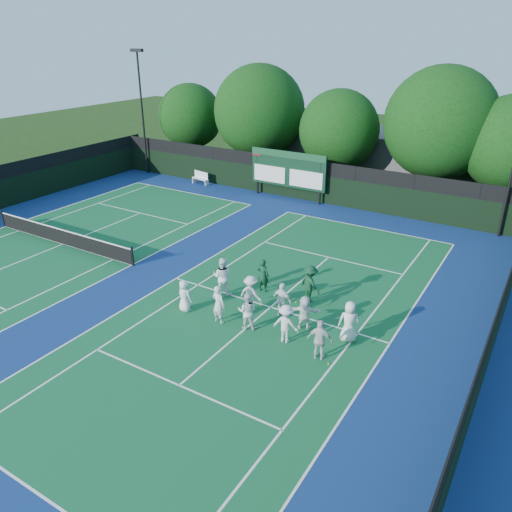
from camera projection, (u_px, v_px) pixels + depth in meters
The scene contains 33 objects.
ground at pixel (259, 317), 21.67m from camera, with size 120.00×120.00×0.00m, color #19350E.
court_apron at pixel (168, 276), 25.31m from camera, with size 34.00×32.00×0.01m, color navy.
near_court at pixel (271, 307), 22.44m from camera, with size 11.05×23.85×0.01m.
left_court at pixel (63, 244), 29.13m from camera, with size 11.05×23.85×0.01m.
back_fence at pixel (302, 181), 36.41m from camera, with size 34.00×0.08×3.00m.
divider_fence_right at pixel (492, 341), 17.59m from camera, with size 0.08×32.00×3.00m.
scoreboard at pixel (288, 170), 36.23m from camera, with size 6.00×0.21×3.55m.
clubhouse at pixel (391, 158), 40.45m from camera, with size 18.00×6.00×4.00m, color #57575C.
light_pole_left at pixel (141, 98), 41.31m from camera, with size 1.20×0.30×10.12m.
tennis_net at pixel (62, 236), 28.93m from camera, with size 11.30×0.10×1.10m.
bench at pixel (201, 177), 40.49m from camera, with size 1.66×0.76×1.02m.
tree_a at pixel (192, 118), 44.05m from camera, with size 5.60×5.60×7.35m.
tree_b at pixel (261, 114), 40.28m from camera, with size 7.35×7.35×9.17m.
tree_c at pixel (341, 132), 37.29m from camera, with size 5.98×5.98×7.63m.
tree_d at pixel (443, 126), 33.40m from camera, with size 7.51×7.51×9.51m.
tennis_ball_0 at pixel (260, 306), 22.45m from camera, with size 0.07×0.07×0.07m, color #C5D819.
tennis_ball_1 at pixel (296, 302), 22.78m from camera, with size 0.07×0.07×0.07m, color #C5D819.
tennis_ball_2 at pixel (329, 364), 18.57m from camera, with size 0.07×0.07×0.07m, color #C5D819.
tennis_ball_3 at pixel (214, 272), 25.69m from camera, with size 0.07×0.07×0.07m, color #C5D819.
tennis_ball_4 at pixel (305, 314), 21.85m from camera, with size 0.07×0.07×0.07m, color #C5D819.
tennis_ball_5 at pixel (316, 355), 19.06m from camera, with size 0.07×0.07×0.07m, color #C5D819.
player_front_0 at pixel (184, 296), 21.89m from camera, with size 0.73×0.47×1.48m, color white.
player_front_1 at pixel (219, 304), 20.95m from camera, with size 0.64×0.42×1.74m, color silver.
player_front_2 at pixel (247, 311), 20.54m from camera, with size 0.80×0.62×1.64m, color white.
player_front_3 at pixel (286, 324), 19.66m from camera, with size 1.05×0.60×1.63m, color silver.
player_front_4 at pixel (320, 340), 18.59m from camera, with size 0.98×0.41×1.67m, color silver.
player_back_0 at pixel (222, 276), 23.22m from camera, with size 0.90×0.70×1.85m, color white.
player_back_1 at pixel (251, 294), 21.87m from camera, with size 1.08×0.62×1.68m, color silver.
player_back_2 at pixel (282, 300), 21.44m from camera, with size 0.94×0.39×1.60m, color white.
player_back_3 at pixel (304, 312), 20.59m from camera, with size 1.38×0.44×1.49m, color white.
player_back_4 at pixel (349, 322), 19.71m from camera, with size 0.85×0.55×1.74m, color white.
coach_left at pixel (263, 275), 23.54m from camera, with size 0.60×0.40×1.66m, color #0F3922.
coach_right at pixel (310, 284), 22.63m from camera, with size 1.14×0.66×1.77m, color #103B20.
Camera 1 is at (9.66, -15.98, 11.32)m, focal length 35.00 mm.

